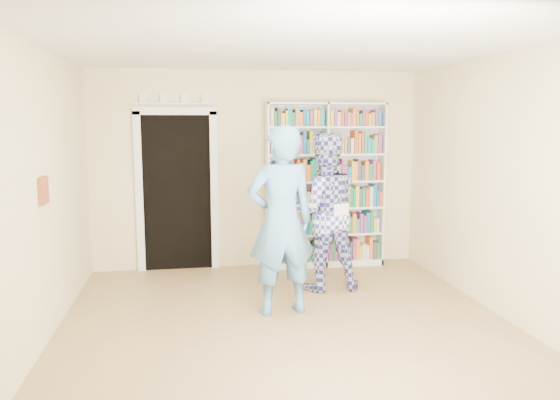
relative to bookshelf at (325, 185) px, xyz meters
name	(u,v)px	position (x,y,z in m)	size (l,w,h in m)	color
floor	(290,331)	(-0.92, -2.34, -1.14)	(5.00, 5.00, 0.00)	#957248
ceiling	(291,45)	(-0.92, -2.34, 1.56)	(5.00, 5.00, 0.00)	white
wall_back	(258,170)	(-0.92, 0.16, 0.21)	(4.50, 4.50, 0.00)	beige
wall_left	(36,199)	(-3.17, -2.34, 0.21)	(5.00, 5.00, 0.00)	beige
wall_right	(511,189)	(1.33, -2.34, 0.21)	(5.00, 5.00, 0.00)	beige
bookshelf	(325,185)	(0.00, 0.00, 0.00)	(1.65, 0.31, 2.27)	white
doorway	(177,184)	(-2.02, 0.13, 0.03)	(1.10, 0.08, 2.43)	black
wall_art	(44,191)	(-3.15, -2.14, 0.26)	(0.03, 0.25, 0.25)	brown
man_blue	(281,221)	(-0.92, -1.81, -0.15)	(0.72, 0.47, 1.98)	#578EC1
man_plaid	(323,212)	(-0.28, -1.04, -0.21)	(0.91, 0.71, 1.88)	navy
paper_sheet	(341,216)	(-0.14, -1.32, -0.21)	(0.20, 0.01, 0.28)	white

